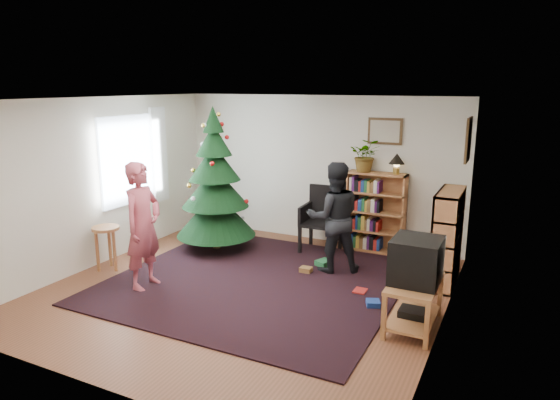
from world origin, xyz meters
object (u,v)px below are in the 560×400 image
at_px(crt_tv, 416,260).
at_px(person_by_chair, 334,218).
at_px(picture_right, 469,140).
at_px(christmas_tree, 215,191).
at_px(stool, 106,236).
at_px(tv_stand, 414,300).
at_px(picture_back, 385,131).
at_px(armchair, 323,216).
at_px(potted_plant, 366,155).
at_px(bookshelf_right, 447,237).
at_px(table_lamp, 397,160).
at_px(person_standing, 143,226).
at_px(bookshelf_back, 376,211).

xyz_separation_m(crt_tv, person_by_chair, (-1.42, 1.25, 0.01)).
height_order(picture_right, christmas_tree, christmas_tree).
bearing_deg(stool, tv_stand, 2.13).
xyz_separation_m(picture_back, christmas_tree, (-2.42, -1.23, -0.97)).
bearing_deg(armchair, crt_tv, -50.21).
bearing_deg(christmas_tree, tv_stand, -20.83).
bearing_deg(potted_plant, picture_right, -20.43).
height_order(bookshelf_right, table_lamp, table_lamp).
xyz_separation_m(picture_right, tv_stand, (-0.26, -1.83, -1.62)).
distance_m(tv_stand, person_by_chair, 1.95).
distance_m(picture_right, potted_plant, 1.73).
distance_m(tv_stand, potted_plant, 3.03).
distance_m(picture_right, tv_stand, 2.46).
bearing_deg(picture_back, stool, -140.91).
distance_m(crt_tv, stool, 4.43).
xyz_separation_m(picture_back, table_lamp, (0.24, -0.13, -0.43)).
bearing_deg(person_standing, table_lamp, -44.55).
height_order(stool, person_standing, person_standing).
bearing_deg(tv_stand, picture_right, 82.08).
relative_size(bookshelf_right, person_standing, 0.76).
bearing_deg(bookshelf_back, table_lamp, 0.00).
relative_size(picture_right, stool, 0.92).
relative_size(picture_right, table_lamp, 1.83).
height_order(picture_back, table_lamp, picture_back).
bearing_deg(person_standing, stool, 73.12).
bearing_deg(crt_tv, table_lamp, 108.82).
bearing_deg(bookshelf_back, crt_tv, -65.08).
bearing_deg(christmas_tree, crt_tv, -20.85).
distance_m(picture_back, bookshelf_back, 1.29).
bearing_deg(table_lamp, christmas_tree, -157.69).
bearing_deg(armchair, bookshelf_back, 19.96).
distance_m(armchair, person_standing, 2.98).
bearing_deg(armchair, picture_right, -9.50).
relative_size(crt_tv, armchair, 0.54).
relative_size(stool, potted_plant, 1.23).
distance_m(picture_back, person_standing, 3.98).
distance_m(picture_right, christmas_tree, 3.90).
height_order(crt_tv, person_by_chair, person_by_chair).
bearing_deg(crt_tv, potted_plant, 118.69).
xyz_separation_m(picture_right, potted_plant, (-1.58, 0.59, -0.38)).
xyz_separation_m(tv_stand, armchair, (-1.91, 2.10, 0.25)).
relative_size(crt_tv, table_lamp, 1.73).
xyz_separation_m(picture_right, christmas_tree, (-3.75, -0.50, -0.97)).
bearing_deg(crt_tv, christmas_tree, 159.15).
bearing_deg(picture_right, stool, -156.87).
bearing_deg(potted_plant, armchair, -151.02).
bearing_deg(stool, christmas_tree, 58.18).
distance_m(picture_back, potted_plant, 0.48).
bearing_deg(person_by_chair, bookshelf_right, 158.67).
height_order(bookshelf_right, person_by_chair, person_by_chair).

